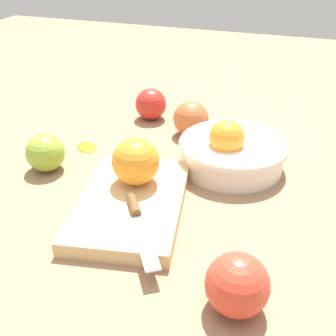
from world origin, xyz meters
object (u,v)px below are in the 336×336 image
Objects in this scene: bowl at (232,151)px; cutting_board at (132,203)px; apple_front_center at (45,153)px; apple_back_right at (237,285)px; orange_on_board at (136,162)px; apple_front_left at (151,104)px; apple_mid_left at (191,119)px; knife at (138,220)px.

bowl reaches higher than cutting_board.
apple_back_right is (0.20, 0.38, 0.00)m from apple_front_center.
apple_front_left is at bearing -162.27° from orange_on_board.
orange_on_board reaches higher than apple_front_left.
apple_mid_left is (-0.10, -0.11, 0.00)m from bowl.
cutting_board is 3.60× the size of apple_front_center.
knife is 1.88× the size of apple_back_right.
bowl is at bearing 147.74° from cutting_board.
cutting_board is at bearing -147.77° from knife.
apple_mid_left reaches higher than apple_front_center.
orange_on_board is at bearing -3.65° from apple_mid_left.
apple_front_left reaches higher than knife.
cutting_board is at bearing -125.58° from apple_back_right.
bowl is at bearing 161.41° from knife.
orange_on_board reaches higher than apple_front_center.
orange_on_board is at bearing -166.47° from cutting_board.
orange_on_board is at bearing -155.14° from knife.
apple_front_left is at bearing -114.86° from apple_mid_left.
knife is at bearing 19.55° from apple_front_left.
knife is at bearing 63.28° from apple_front_center.
bowl is 2.65× the size of apple_back_right.
knife is 0.18m from apple_back_right.
knife is 0.42m from apple_front_left.
apple_mid_left reaches higher than apple_front_left.
apple_back_right is at bearing 31.95° from apple_front_left.
apple_back_right is at bearing 62.50° from knife.
apple_mid_left is at bearing 176.35° from orange_on_board.
orange_on_board is 0.19m from apple_front_center.
bowl is 2.57× the size of orange_on_board.
knife is (0.06, 0.03, 0.02)m from cutting_board.
knife is (0.24, -0.08, -0.01)m from bowl.
apple_front_center reaches higher than knife.
apple_front_left is (-0.28, 0.09, 0.00)m from apple_front_center.
apple_front_left is at bearing -148.05° from apple_back_right.
apple_mid_left reaches higher than cutting_board.
apple_front_center is (0.12, -0.31, 0.00)m from bowl.
apple_back_right is (0.14, 0.19, 0.02)m from cutting_board.
apple_mid_left is (-0.29, 0.01, 0.02)m from cutting_board.
orange_on_board is 0.11m from knife.
knife is 0.34m from apple_mid_left.
apple_front_left is (-0.29, -0.09, -0.03)m from orange_on_board.
orange_on_board is 0.25m from apple_mid_left.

